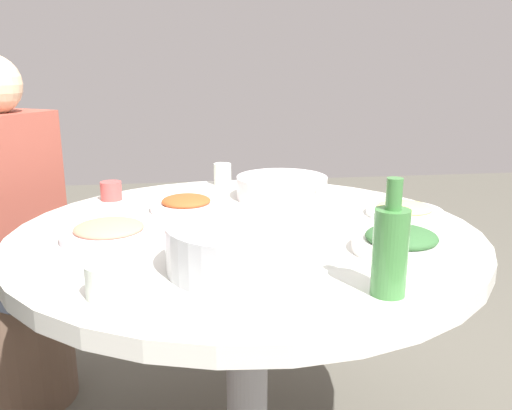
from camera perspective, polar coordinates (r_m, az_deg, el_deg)
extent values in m
cylinder|color=#99999E|center=(1.53, -0.98, -16.04)|extent=(0.12, 0.12, 0.67)
cylinder|color=silver|center=(1.39, -1.04, -3.33)|extent=(1.19, 1.19, 0.04)
cylinder|color=#B2B5BA|center=(1.10, -1.62, -4.40)|extent=(0.31, 0.31, 0.10)
ellipsoid|color=white|center=(1.10, -1.63, -4.16)|extent=(0.25, 0.25, 0.11)
cube|color=white|center=(1.14, 1.54, -0.94)|extent=(0.13, 0.15, 0.01)
cylinder|color=white|center=(1.69, 2.77, 1.90)|extent=(0.28, 0.28, 0.07)
cylinder|color=black|center=(1.69, 2.77, 1.70)|extent=(0.25, 0.25, 0.05)
cylinder|color=silver|center=(1.68, 2.78, 2.71)|extent=(0.18, 0.27, 0.01)
cylinder|color=silver|center=(1.34, -15.37, -3.04)|extent=(0.23, 0.23, 0.02)
ellipsoid|color=tan|center=(1.34, -15.41, -2.38)|extent=(0.17, 0.17, 0.03)
cylinder|color=white|center=(1.25, 15.17, -4.22)|extent=(0.22, 0.22, 0.03)
ellipsoid|color=#305E30|center=(1.25, 15.24, -3.30)|extent=(0.16, 0.16, 0.04)
cylinder|color=white|center=(1.56, -7.44, -0.15)|extent=(0.21, 0.21, 0.02)
ellipsoid|color=#AD4B21|center=(1.56, -7.46, 0.43)|extent=(0.14, 0.14, 0.03)
cylinder|color=white|center=(1.56, 15.51, -0.72)|extent=(0.21, 0.21, 0.02)
ellipsoid|color=#D6C26F|center=(1.55, 15.54, -0.26)|extent=(0.15, 0.15, 0.03)
cylinder|color=#3F7C3C|center=(1.00, 14.11, -4.95)|extent=(0.06, 0.06, 0.16)
cylinder|color=#3F7C3C|center=(0.97, 14.51, 1.16)|extent=(0.03, 0.03, 0.06)
cylinder|color=silver|center=(1.01, -15.54, -7.75)|extent=(0.08, 0.08, 0.06)
cylinder|color=white|center=(1.88, -3.59, 3.31)|extent=(0.06, 0.06, 0.07)
cylinder|color=#BE4946|center=(1.72, -15.18, 1.46)|extent=(0.06, 0.06, 0.06)
cylinder|color=brown|center=(2.08, -23.69, -13.34)|extent=(0.35, 0.35, 0.42)
cube|color=#2D333D|center=(1.98, -24.50, -6.32)|extent=(0.46, 0.45, 0.12)
cube|color=#994739|center=(1.90, -25.43, 1.90)|extent=(0.35, 0.39, 0.46)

